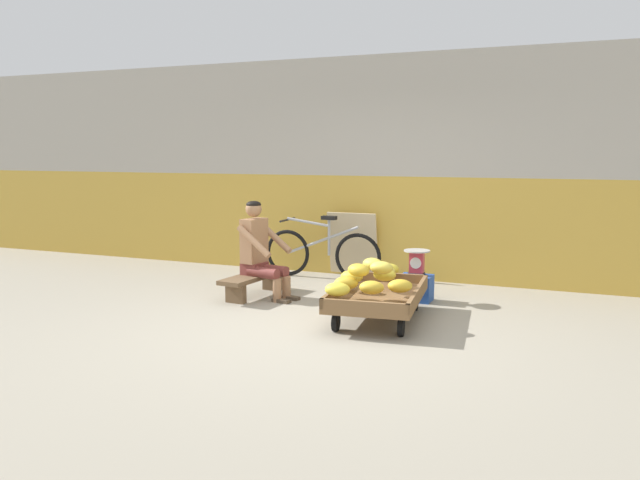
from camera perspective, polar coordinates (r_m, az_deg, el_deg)
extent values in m
plane|color=gray|center=(6.25, -0.22, -8.00)|extent=(80.00, 80.00, 0.00)
cube|color=gold|center=(8.78, 7.01, 1.19)|extent=(16.00, 0.30, 1.38)
cube|color=#A8A399|center=(8.73, 7.18, 10.95)|extent=(16.00, 0.30, 1.60)
cube|color=brown|center=(6.55, 5.22, -5.16)|extent=(1.00, 1.53, 0.05)
cube|color=brown|center=(6.62, 1.82, -4.33)|extent=(0.20, 1.44, 0.10)
cube|color=brown|center=(6.47, 8.72, -4.70)|extent=(0.20, 1.44, 0.10)
cube|color=brown|center=(7.21, 6.27, -3.35)|extent=(0.84, 0.14, 0.10)
cube|color=brown|center=(5.87, 3.95, -5.95)|extent=(0.84, 0.14, 0.10)
cylinder|color=black|center=(7.13, 3.47, -5.26)|extent=(0.07, 0.18, 0.18)
cylinder|color=black|center=(7.02, 8.52, -5.54)|extent=(0.07, 0.18, 0.18)
cylinder|color=black|center=(6.17, 1.43, -7.33)|extent=(0.07, 0.18, 0.18)
cylinder|color=black|center=(6.05, 7.26, -7.71)|extent=(0.07, 0.18, 0.18)
ellipsoid|color=gold|center=(6.22, 7.17, -4.09)|extent=(0.29, 0.27, 0.13)
ellipsoid|color=yellow|center=(6.75, 5.80, -3.12)|extent=(0.25, 0.20, 0.13)
ellipsoid|color=yellow|center=(6.02, 1.58, -4.44)|extent=(0.28, 0.24, 0.13)
ellipsoid|color=gold|center=(6.64, 2.87, -3.28)|extent=(0.25, 0.19, 0.13)
ellipsoid|color=gold|center=(6.13, 4.63, -4.25)|extent=(0.28, 0.23, 0.13)
ellipsoid|color=yellow|center=(6.92, 5.79, -2.85)|extent=(0.28, 0.24, 0.13)
ellipsoid|color=yellow|center=(7.07, 6.12, -2.62)|extent=(0.30, 0.27, 0.13)
ellipsoid|color=gold|center=(6.32, 2.36, -3.86)|extent=(0.29, 0.25, 0.13)
ellipsoid|color=gold|center=(6.32, 3.46, -2.70)|extent=(0.29, 0.26, 0.13)
ellipsoid|color=yellow|center=(6.71, 4.74, -2.16)|extent=(0.30, 0.27, 0.13)
ellipsoid|color=yellow|center=(6.50, 5.52, -2.48)|extent=(0.24, 0.18, 0.13)
cube|color=brown|center=(7.63, -5.86, -3.22)|extent=(0.41, 1.12, 0.05)
cube|color=brown|center=(7.97, -4.30, -3.70)|extent=(0.25, 0.10, 0.22)
cube|color=brown|center=(7.35, -7.53, -4.75)|extent=(0.25, 0.10, 0.22)
cylinder|color=#9E704C|center=(7.48, -3.02, -4.27)|extent=(0.10, 0.10, 0.27)
cube|color=#4C3D2D|center=(7.47, -2.64, -5.19)|extent=(0.23, 0.13, 0.04)
cylinder|color=brown|center=(7.56, -4.26, -2.72)|extent=(0.42, 0.20, 0.13)
cylinder|color=#9E704C|center=(7.34, -3.86, -4.51)|extent=(0.10, 0.10, 0.27)
cube|color=#4C3D2D|center=(7.33, -3.47, -5.45)|extent=(0.23, 0.13, 0.04)
cylinder|color=brown|center=(7.42, -5.10, -2.93)|extent=(0.42, 0.20, 0.13)
cube|color=brown|center=(7.61, -5.87, -2.52)|extent=(0.27, 0.32, 0.14)
cube|color=#9E704C|center=(7.56, -5.91, -0.05)|extent=(0.24, 0.35, 0.52)
cylinder|color=#9E704C|center=(7.61, -4.03, 0.22)|extent=(0.48, 0.16, 0.36)
cylinder|color=#9E704C|center=(7.30, -5.92, -0.13)|extent=(0.48, 0.16, 0.36)
sphere|color=#9E704C|center=(7.51, -5.95, 2.78)|extent=(0.19, 0.19, 0.19)
ellipsoid|color=black|center=(7.51, -5.96, 3.18)|extent=(0.17, 0.17, 0.09)
cube|color=#234CA8|center=(7.46, 8.60, -4.26)|extent=(0.36, 0.28, 0.30)
cylinder|color=#28282D|center=(7.43, 8.62, -3.01)|extent=(0.20, 0.20, 0.03)
cube|color=#C6384C|center=(7.41, 8.65, -1.99)|extent=(0.16, 0.10, 0.24)
cylinder|color=white|center=(7.36, 8.54, -2.05)|extent=(0.13, 0.01, 0.13)
cylinder|color=#B2B5BA|center=(7.39, 8.67, -0.96)|extent=(0.30, 0.30, 0.01)
torus|color=black|center=(8.84, -2.90, -1.14)|extent=(0.64, 0.07, 0.64)
torus|color=black|center=(8.49, 3.41, -1.54)|extent=(0.64, 0.07, 0.64)
cylinder|color=#9EA0A5|center=(8.62, 0.19, -0.03)|extent=(1.03, 0.06, 0.43)
cylinder|color=#9EA0A5|center=(8.58, 0.81, 0.21)|extent=(0.04, 0.04, 0.48)
cylinder|color=#9EA0A5|center=(8.67, -1.08, 1.61)|extent=(0.62, 0.05, 0.12)
cube|color=black|center=(8.55, 0.82, 2.00)|extent=(0.20, 0.10, 0.05)
cylinder|color=black|center=(8.78, -2.92, 1.82)|extent=(0.04, 0.48, 0.03)
cube|color=#C6B289|center=(8.78, 2.95, -0.40)|extent=(0.70, 0.19, 0.89)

